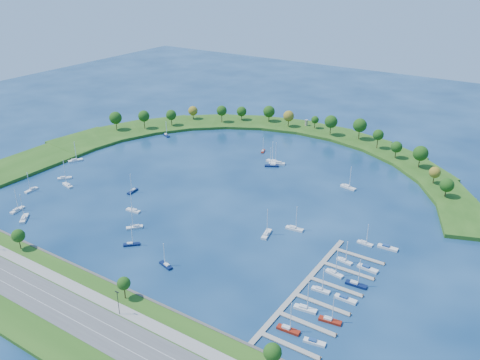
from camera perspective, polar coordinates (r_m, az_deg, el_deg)
The scene contains 37 objects.
ground at distance 287.34m, azimuth -1.38°, elevation -0.85°, with size 700.00×700.00×0.00m, color #082447.
south_shoreline at distance 211.69m, azimuth -20.93°, elevation -12.56°, with size 420.00×43.10×11.60m.
breakwater at distance 348.34m, azimuth -3.17°, elevation 3.95°, with size 286.74×247.64×2.00m.
breakwater_trees at distance 360.19m, azimuth 4.61°, elevation 6.25°, with size 241.41×91.65×15.34m.
harbor_tower at distance 388.68m, azimuth 7.58°, elevation 6.50°, with size 2.60×2.60×4.62m.
dock_system at distance 205.54m, azimuth 9.00°, elevation -12.46°, with size 24.28×82.00×1.60m.
moored_boat_0 at distance 237.12m, azimuth -12.29°, elevation -7.11°, with size 6.95×6.70×11.09m.
moored_boat_1 at distance 239.68m, azimuth 3.04°, elevation -6.13°, with size 4.65×9.73×13.80m.
moored_boat_2 at distance 287.78m, azimuth -12.16°, elevation -1.19°, with size 3.06×7.95×11.39m.
moored_boat_3 at distance 340.08m, azimuth -18.28°, elevation 2.18°, with size 6.48×9.31×13.45m.
moored_boat_4 at distance 292.37m, azimuth 12.24°, elevation -0.76°, with size 9.59×4.42×13.61m.
moored_boat_5 at distance 250.65m, azimuth -11.93°, elevation -5.22°, with size 6.94×7.57×11.82m.
moored_boat_6 at distance 275.40m, azimuth -23.42°, elevation -3.99°, with size 8.20×8.76×13.79m.
moored_boat_7 at distance 285.74m, azimuth -24.08°, elevation -3.09°, with size 3.92×8.72×12.39m.
moored_boat_8 at distance 339.31m, azimuth 2.64°, elevation 3.37°, with size 4.16×6.88×9.78m.
moored_boat_9 at distance 245.36m, azimuth 6.23°, elevation -5.48°, with size 8.99×3.53×12.86m.
moored_boat_10 at distance 305.15m, azimuth -19.09°, elevation -0.51°, with size 8.85×4.21×12.54m.
moored_boat_11 at distance 372.95m, azimuth -8.40°, elevation 5.11°, with size 7.95×5.26×11.41m.
moored_boat_12 at distance 315.49m, azimuth -19.40°, elevation 0.26°, with size 6.99×7.65×11.92m.
moored_boat_13 at distance 315.69m, azimuth 3.64°, elevation 1.70°, with size 8.80×6.34×12.80m.
moored_boat_14 at distance 266.36m, azimuth -12.09°, elevation -3.36°, with size 8.38×2.92×12.10m.
moored_boat_15 at distance 219.91m, azimuth -8.46°, elevation -9.52°, with size 7.78×4.04×11.02m.
moored_boat_16 at distance 318.85m, azimuth 4.25°, elevation 1.93°, with size 10.40×7.03×14.97m.
moored_boat_17 at distance 306.34m, azimuth -22.71°, elevation -1.01°, with size 2.60×8.16×11.86m.
moored_boat_18 at distance 321.60m, azimuth 3.84°, elevation 2.14°, with size 9.90×3.48×14.28m.
docked_boat_0 at distance 186.24m, azimuth 5.52°, elevation -16.55°, with size 8.70×2.96×12.59m.
docked_boat_1 at distance 182.87m, azimuth 8.47°, elevation -17.81°, with size 7.98×3.46×1.57m.
docked_boat_2 at distance 195.75m, azimuth 7.45°, elevation -14.29°, with size 9.08×3.54×13.00m.
docked_boat_3 at distance 191.96m, azimuth 10.22°, elevation -15.43°, with size 8.67×3.51×12.38m.
docked_boat_4 at distance 205.90m, azimuth 9.19°, elevation -12.22°, with size 7.69×2.66×11.11m.
docked_boat_5 at distance 203.17m, azimuth 11.93°, elevation -13.12°, with size 8.88×2.55×1.81m.
docked_boat_6 at distance 216.22m, azimuth 10.71°, elevation -10.35°, with size 8.22×3.53×11.70m.
docked_boat_7 at distance 211.55m, azimuth 13.10°, elevation -11.46°, with size 8.83×2.93×12.79m.
docked_boat_8 at distance 224.93m, azimuth 11.83°, elevation -8.96°, with size 7.52×3.22×10.70m.
docked_boat_9 at distance 222.36m, azimuth 14.34°, elevation -9.73°, with size 9.19×3.43×1.83m.
docked_boat_10 at distance 239.60m, azimuth 14.08°, elevation -6.95°, with size 7.45×2.37×10.84m.
docked_boat_11 at distance 239.05m, azimuth 16.48°, elevation -7.39°, with size 9.14×2.86×1.85m.
Camera 1 is at (147.24, -214.03, 122.80)m, focal length 37.39 mm.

